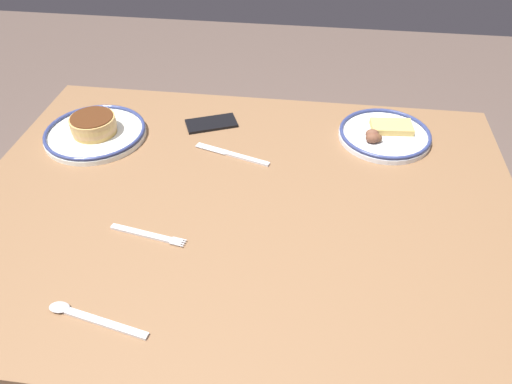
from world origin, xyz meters
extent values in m
plane|color=brown|center=(0.00, 0.00, 0.00)|extent=(6.00, 6.00, 0.00)
cube|color=brown|center=(0.00, 0.00, 0.71)|extent=(1.32, 1.00, 0.05)
cylinder|color=brown|center=(-0.56, -0.40, 0.35)|extent=(0.05, 0.05, 0.69)
cylinder|color=brown|center=(0.56, -0.40, 0.35)|extent=(0.05, 0.05, 0.69)
cylinder|color=white|center=(0.45, -0.22, 0.74)|extent=(0.28, 0.28, 0.01)
torus|color=navy|center=(0.45, -0.22, 0.76)|extent=(0.28, 0.28, 0.01)
cylinder|color=gold|center=(0.45, -0.22, 0.76)|extent=(0.12, 0.12, 0.01)
cylinder|color=tan|center=(0.45, -0.22, 0.77)|extent=(0.12, 0.12, 0.01)
cylinder|color=tan|center=(0.45, -0.22, 0.78)|extent=(0.12, 0.12, 0.01)
cylinder|color=tan|center=(0.45, -0.22, 0.79)|extent=(0.12, 0.12, 0.01)
cylinder|color=#4C2814|center=(0.45, -0.22, 0.80)|extent=(0.11, 0.11, 0.00)
cylinder|color=silver|center=(-0.35, -0.32, 0.74)|extent=(0.25, 0.25, 0.01)
torus|color=navy|center=(-0.35, -0.32, 0.76)|extent=(0.25, 0.25, 0.01)
cube|color=tan|center=(-0.37, -0.35, 0.76)|extent=(0.12, 0.08, 0.02)
ellipsoid|color=brown|center=(-0.32, -0.28, 0.76)|extent=(0.03, 0.03, 0.03)
ellipsoid|color=brown|center=(-0.31, -0.27, 0.77)|extent=(0.04, 0.03, 0.03)
ellipsoid|color=brown|center=(-0.32, -0.28, 0.76)|extent=(0.03, 0.03, 0.03)
ellipsoid|color=brown|center=(-0.31, -0.29, 0.77)|extent=(0.04, 0.03, 0.03)
cube|color=black|center=(0.14, -0.33, 0.74)|extent=(0.16, 0.12, 0.01)
cube|color=silver|center=(0.19, 0.14, 0.74)|extent=(0.17, 0.04, 0.01)
cube|color=silver|center=(0.12, 0.16, 0.74)|extent=(0.03, 0.01, 0.00)
cube|color=silver|center=(0.12, 0.15, 0.74)|extent=(0.03, 0.01, 0.00)
cube|color=silver|center=(0.12, 0.15, 0.74)|extent=(0.03, 0.01, 0.00)
cube|color=silver|center=(0.11, 0.14, 0.74)|extent=(0.03, 0.01, 0.00)
cube|color=silver|center=(0.04, -0.18, 0.74)|extent=(0.18, 0.07, 0.01)
cube|color=silver|center=(0.12, -0.20, 0.74)|extent=(0.09, 0.05, 0.00)
cube|color=silver|center=(0.21, 0.37, 0.74)|extent=(0.20, 0.05, 0.01)
ellipsoid|color=silver|center=(0.29, 0.35, 0.74)|extent=(0.04, 0.03, 0.01)
camera|label=1|loc=(-0.15, 0.86, 1.50)|focal=34.42mm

